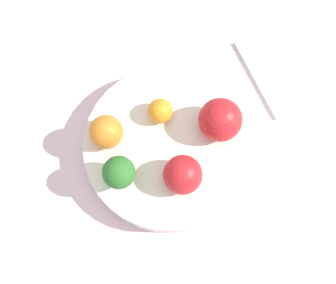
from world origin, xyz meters
name	(u,v)px	position (x,y,z in m)	size (l,w,h in m)	color
ground_plane	(168,155)	(0.00, 0.00, 0.00)	(6.00, 6.00, 0.00)	gray
table_surface	(168,153)	(0.00, 0.00, 0.01)	(1.20, 1.20, 0.02)	silver
bowl	(168,148)	(0.00, 0.00, 0.04)	(0.25, 0.25, 0.04)	silver
broccoli	(119,173)	(-0.03, 0.08, 0.09)	(0.05, 0.05, 0.06)	#8CB76B
apple_red	(220,120)	(0.01, -0.08, 0.09)	(0.06, 0.06, 0.06)	red
apple_green	(183,175)	(-0.05, -0.01, 0.09)	(0.05, 0.05, 0.05)	red
orange_front	(106,132)	(0.03, 0.08, 0.08)	(0.05, 0.05, 0.05)	orange
orange_back	(157,112)	(0.05, 0.00, 0.08)	(0.04, 0.04, 0.04)	orange
napkin	(290,66)	(0.09, -0.23, 0.02)	(0.16, 0.15, 0.01)	silver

